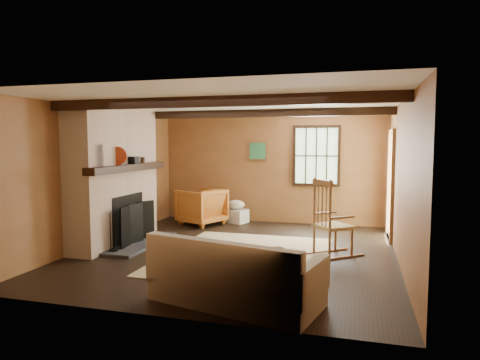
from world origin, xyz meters
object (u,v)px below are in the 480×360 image
(fireplace, at_px, (116,181))
(sofa, at_px, (234,280))
(rocking_chair, at_px, (331,224))
(armchair, at_px, (202,207))
(laundry_basket, at_px, (235,216))

(fireplace, bearing_deg, sofa, -38.03)
(rocking_chair, distance_m, armchair, 3.45)
(laundry_basket, xyz_separation_m, armchair, (-0.64, -0.43, 0.25))
(sofa, height_order, laundry_basket, sofa)
(fireplace, height_order, armchair, fireplace)
(rocking_chair, height_order, armchair, rocking_chair)
(fireplace, relative_size, rocking_chair, 1.95)
(fireplace, relative_size, laundry_basket, 4.80)
(rocking_chair, distance_m, laundry_basket, 3.25)
(fireplace, height_order, rocking_chair, fireplace)
(fireplace, distance_m, rocking_chair, 3.77)
(rocking_chair, bearing_deg, fireplace, 52.69)
(laundry_basket, height_order, armchair, armchair)
(fireplace, xyz_separation_m, armchair, (0.83, 2.03, -0.71))
(rocking_chair, bearing_deg, armchair, 17.31)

